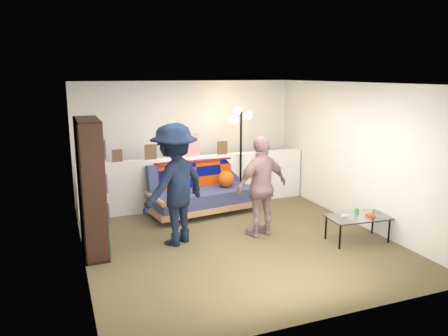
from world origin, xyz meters
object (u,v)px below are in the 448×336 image
person_right (262,187)px  floor_lamp (240,136)px  coffee_table (358,218)px  person_left (175,185)px  bookshelf (91,192)px  futon_sofa (202,192)px

person_right → floor_lamp: bearing=-113.8°
coffee_table → floor_lamp: bearing=110.6°
coffee_table → person_left: person_left is taller
floor_lamp → person_right: 1.81m
bookshelf → person_left: size_ratio=1.05×
coffee_table → person_right: person_right is taller
coffee_table → floor_lamp: 2.81m
futon_sofa → floor_lamp: size_ratio=1.07×
coffee_table → floor_lamp: (-0.92, 2.46, 0.99)m
person_left → bookshelf: bearing=-36.5°
bookshelf → floor_lamp: bearing=26.0°
futon_sofa → coffee_table: bearing=-51.3°
futon_sofa → person_left: (-0.85, -1.28, 0.53)m
coffee_table → floor_lamp: size_ratio=0.51×
coffee_table → person_left: bearing=160.2°
floor_lamp → person_left: 2.32m
futon_sofa → coffee_table: futon_sofa is taller
person_left → person_right: 1.37m
futon_sofa → person_left: size_ratio=1.12×
bookshelf → person_right: bookshelf is taller
bookshelf → floor_lamp: bookshelf is taller
bookshelf → person_right: 2.57m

